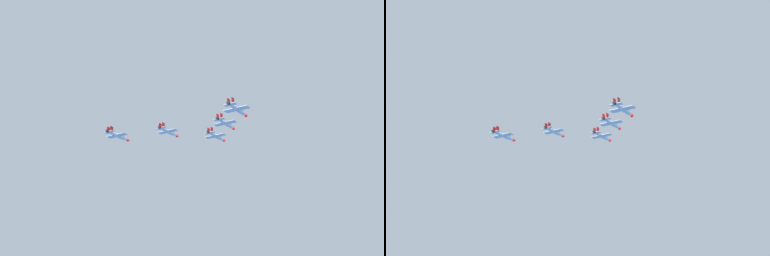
# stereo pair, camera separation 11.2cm
# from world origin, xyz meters

# --- Properties ---
(jet_lead) EXTENTS (10.70, 17.39, 3.65)m
(jet_lead) POSITION_xyz_m (-15.08, 24.26, 164.27)
(jet_lead) COLOR white
(jet_left_wingman) EXTENTS (10.43, 16.98, 3.57)m
(jet_left_wingman) POSITION_xyz_m (-32.36, 6.92, 164.06)
(jet_left_wingman) COLOR white
(jet_right_wingman) EXTENTS (10.72, 17.51, 3.68)m
(jet_right_wingman) POSITION_xyz_m (-0.75, 4.42, 161.87)
(jet_right_wingman) COLOR white
(jet_left_outer) EXTENTS (10.50, 17.12, 3.60)m
(jet_left_outer) POSITION_xyz_m (-49.64, -10.42, 159.47)
(jet_left_outer) COLOR white
(jet_right_outer) EXTENTS (10.93, 17.88, 3.76)m
(jet_right_outer) POSITION_xyz_m (13.57, -15.43, 158.77)
(jet_right_outer) COLOR white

